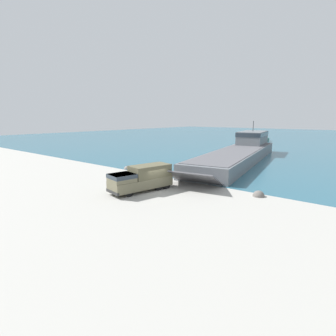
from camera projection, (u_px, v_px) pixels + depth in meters
The scene contains 9 objects.
ground_plane at pixel (155, 191), 30.42m from camera, with size 240.00×240.00×0.00m, color #A8A59E.
water_surface at pixel (315, 139), 104.35m from camera, with size 240.00×180.00×0.01m, color #285B70.
landing_craft at pixel (242, 150), 53.05m from camera, with size 14.25×43.78×7.57m.
military_truck at pixel (141, 178), 30.08m from camera, with size 4.02×7.87×2.92m.
soldier_on_ramp at pixel (132, 176), 33.17m from camera, with size 0.50×0.41×1.79m.
moored_boat_a at pixel (263, 139), 93.29m from camera, with size 3.13×8.77×2.15m.
cargo_crate at pixel (113, 188), 30.51m from camera, with size 0.52×0.62×0.52m, color #3D4C33.
shoreline_rock_a at pixel (258, 196), 28.25m from camera, with size 1.26×1.26×1.26m, color #66605B.
shoreline_rock_b at pixel (127, 169), 43.13m from camera, with size 0.99×0.99×0.99m, color gray.
Camera 1 is at (19.46, -22.04, 8.36)m, focal length 28.00 mm.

